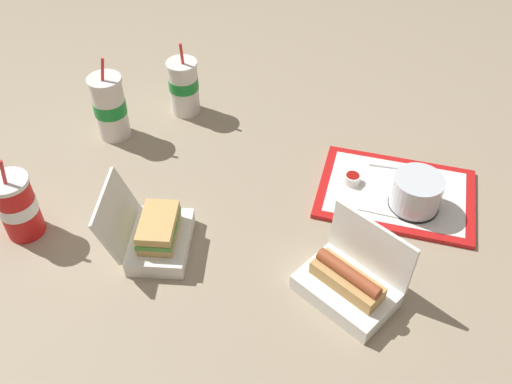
% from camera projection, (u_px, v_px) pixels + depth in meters
% --- Properties ---
extents(ground_plane, '(3.20, 3.20, 0.00)m').
position_uv_depth(ground_plane, '(250.00, 199.00, 1.38)').
color(ground_plane, gray).
extents(food_tray, '(0.37, 0.26, 0.01)m').
position_uv_depth(food_tray, '(396.00, 193.00, 1.38)').
color(food_tray, red).
rests_on(food_tray, ground_plane).
extents(cake_container, '(0.12, 0.12, 0.09)m').
position_uv_depth(cake_container, '(416.00, 193.00, 1.32)').
color(cake_container, black).
rests_on(cake_container, food_tray).
extents(ketchup_cup, '(0.04, 0.04, 0.02)m').
position_uv_depth(ketchup_cup, '(352.00, 179.00, 1.39)').
color(ketchup_cup, white).
rests_on(ketchup_cup, food_tray).
extents(napkin_stack, '(0.10, 0.10, 0.00)m').
position_uv_depth(napkin_stack, '(382.00, 199.00, 1.36)').
color(napkin_stack, white).
rests_on(napkin_stack, food_tray).
extents(plastic_fork, '(0.11, 0.02, 0.00)m').
position_uv_depth(plastic_fork, '(391.00, 166.00, 1.44)').
color(plastic_fork, white).
rests_on(plastic_fork, food_tray).
extents(clamshell_hotdog_left, '(0.24, 0.22, 0.16)m').
position_uv_depth(clamshell_hotdog_left, '(349.00, 282.00, 1.15)').
color(clamshell_hotdog_left, white).
rests_on(clamshell_hotdog_left, ground_plane).
extents(clamshell_sandwich_center, '(0.20, 0.20, 0.16)m').
position_uv_depth(clamshell_sandwich_center, '(155.00, 234.00, 1.24)').
color(clamshell_sandwich_center, white).
rests_on(clamshell_sandwich_center, ground_plane).
extents(soda_cup_front, '(0.09, 0.09, 0.22)m').
position_uv_depth(soda_cup_front, '(184.00, 86.00, 1.58)').
color(soda_cup_front, white).
rests_on(soda_cup_front, ground_plane).
extents(soda_cup_corner, '(0.09, 0.09, 0.24)m').
position_uv_depth(soda_cup_corner, '(110.00, 107.00, 1.49)').
color(soda_cup_corner, white).
rests_on(soda_cup_corner, ground_plane).
extents(soda_cup_right, '(0.09, 0.09, 0.22)m').
position_uv_depth(soda_cup_right, '(17.00, 206.00, 1.25)').
color(soda_cup_right, red).
rests_on(soda_cup_right, ground_plane).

